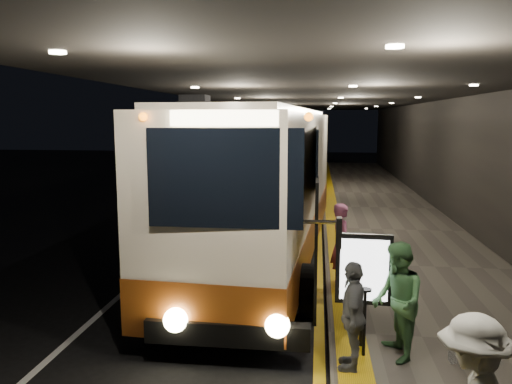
# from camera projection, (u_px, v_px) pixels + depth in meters

# --- Properties ---
(ground) EXTENTS (90.00, 90.00, 0.00)m
(ground) POSITION_uv_depth(u_px,v_px,m) (219.00, 276.00, 11.77)
(ground) COLOR black
(lane_line_white) EXTENTS (0.12, 50.00, 0.01)m
(lane_line_white) POSITION_uv_depth(u_px,v_px,m) (196.00, 228.00, 16.90)
(lane_line_white) COLOR silver
(lane_line_white) RESTS_ON ground
(kerb_stripe_yellow) EXTENTS (0.18, 50.00, 0.01)m
(kerb_stripe_yellow) POSITION_uv_depth(u_px,v_px,m) (319.00, 232.00, 16.39)
(kerb_stripe_yellow) COLOR gold
(kerb_stripe_yellow) RESTS_ON ground
(sidewalk) EXTENTS (4.50, 50.00, 0.15)m
(sidewalk) POSITION_uv_depth(u_px,v_px,m) (394.00, 232.00, 16.09)
(sidewalk) COLOR #514C44
(sidewalk) RESTS_ON ground
(tactile_strip) EXTENTS (0.50, 50.00, 0.01)m
(tactile_strip) POSITION_uv_depth(u_px,v_px,m) (334.00, 228.00, 16.31)
(tactile_strip) COLOR gold
(tactile_strip) RESTS_ON sidewalk
(terminal_wall) EXTENTS (0.10, 50.00, 6.00)m
(terminal_wall) POSITION_uv_depth(u_px,v_px,m) (472.00, 141.00, 15.39)
(terminal_wall) COLOR black
(terminal_wall) RESTS_ON ground
(support_columns) EXTENTS (0.80, 24.80, 4.40)m
(support_columns) POSITION_uv_depth(u_px,v_px,m) (196.00, 167.00, 15.56)
(support_columns) COLOR black
(support_columns) RESTS_ON ground
(canopy) EXTENTS (9.00, 50.00, 0.40)m
(canopy) POSITION_uv_depth(u_px,v_px,m) (326.00, 89.00, 15.70)
(canopy) COLOR black
(canopy) RESTS_ON support_columns
(coach_main) EXTENTS (3.27, 12.32, 3.81)m
(coach_main) POSITION_uv_depth(u_px,v_px,m) (268.00, 191.00, 12.99)
(coach_main) COLOR beige
(coach_main) RESTS_ON ground
(coach_second) EXTENTS (2.91, 12.07, 3.77)m
(coach_second) POSITION_uv_depth(u_px,v_px,m) (296.00, 152.00, 28.69)
(coach_second) COLOR beige
(coach_second) RESTS_ON ground
(coach_third) EXTENTS (2.49, 11.71, 3.68)m
(coach_third) POSITION_uv_depth(u_px,v_px,m) (302.00, 143.00, 40.01)
(coach_third) COLOR beige
(coach_third) RESTS_ON ground
(passenger_boarding) EXTENTS (0.59, 0.74, 1.77)m
(passenger_boarding) POSITION_uv_depth(u_px,v_px,m) (341.00, 244.00, 10.58)
(passenger_boarding) COLOR #B0527F
(passenger_boarding) RESTS_ON sidewalk
(passenger_waiting_green) EXTENTS (0.66, 0.93, 1.76)m
(passenger_waiting_green) POSITION_uv_depth(u_px,v_px,m) (397.00, 301.00, 7.31)
(passenger_waiting_green) COLOR #407343
(passenger_waiting_green) RESTS_ON sidewalk
(passenger_waiting_grey) EXTENTS (0.55, 0.96, 1.57)m
(passenger_waiting_grey) POSITION_uv_depth(u_px,v_px,m) (353.00, 316.00, 7.02)
(passenger_waiting_grey) COLOR #4A4B4F
(passenger_waiting_grey) RESTS_ON sidewalk
(bag_polka) EXTENTS (0.33, 0.17, 0.39)m
(bag_polka) POSITION_uv_depth(u_px,v_px,m) (461.00, 349.00, 7.27)
(bag_polka) COLOR black
(bag_polka) RESTS_ON sidewalk
(info_sign) EXTENTS (0.86, 0.17, 1.80)m
(info_sign) POSITION_uv_depth(u_px,v_px,m) (364.00, 271.00, 7.63)
(info_sign) COLOR black
(info_sign) RESTS_ON sidewalk
(stanchion_post) EXTENTS (0.05, 0.05, 1.04)m
(stanchion_post) POSITION_uv_depth(u_px,v_px,m) (364.00, 323.00, 7.41)
(stanchion_post) COLOR black
(stanchion_post) RESTS_ON sidewalk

